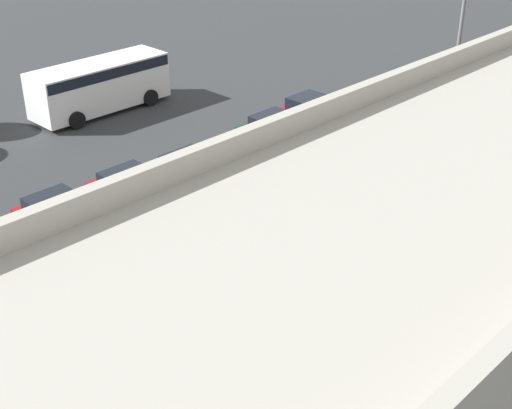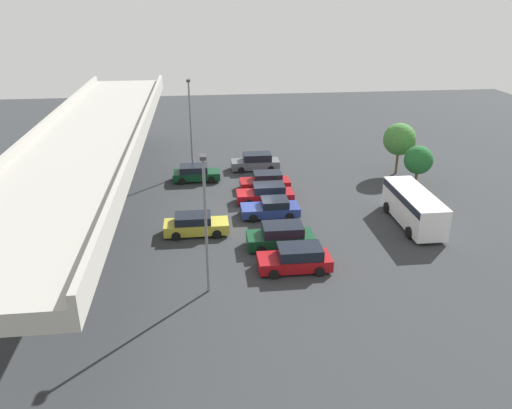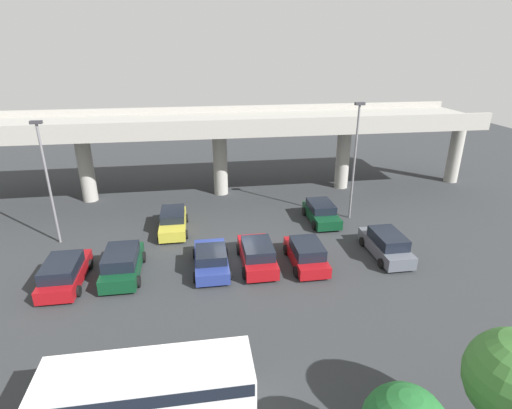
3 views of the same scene
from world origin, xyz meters
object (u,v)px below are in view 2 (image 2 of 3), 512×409
Objects in this scene: parked_car_1 at (281,236)px; shuttle_bus at (414,205)px; lamp_post_mid_lot at (190,120)px; parked_car_7 at (256,162)px; lamp_post_near_aisle at (205,216)px; parked_car_3 at (271,208)px; parked_car_5 at (266,181)px; parked_car_2 at (195,225)px; tree_front_centre at (399,139)px; parked_car_6 at (196,173)px; parked_car_0 at (296,259)px; parked_car_4 at (266,194)px; tree_front_left at (418,160)px.

shuttle_bus is (2.56, -10.55, 0.72)m from parked_car_1.
parked_car_7 is at bearing -89.57° from lamp_post_mid_lot.
parked_car_3 is at bearing -26.85° from lamp_post_near_aisle.
parked_car_7 reaches higher than parked_car_5.
parked_car_2 is 0.94× the size of tree_front_centre.
parked_car_6 is (11.30, -0.03, -0.02)m from parked_car_2.
shuttle_bus is at bearing 164.88° from tree_front_centre.
parked_car_4 is at bearing -87.68° from parked_car_0.
parked_car_7 is at bearing -90.22° from parked_car_3.
parked_car_1 is 0.98× the size of parked_car_2.
parked_car_7 is 17.44m from shuttle_bus.
parked_car_3 is (5.22, -0.06, -0.14)m from parked_car_1.
lamp_post_near_aisle is at bearing 76.34° from parked_car_7.
parked_car_2 is 1.22× the size of tree_front_left.
parked_car_1 is 8.27m from lamp_post_near_aisle.
parked_car_3 is at bearing -151.15° from lamp_post_mid_lot.
parked_car_3 is at bearing 86.72° from parked_car_5.
parked_car_3 is 13.61m from lamp_post_mid_lot.
parked_car_0 is at bearing -161.35° from lamp_post_mid_lot.
parked_car_2 is at bearing 42.18° from parked_car_4.
parked_car_6 is at bearing -173.26° from lamp_post_mid_lot.
parked_car_3 is at bearing -90.65° from parked_car_1.
parked_car_4 is 15.01m from tree_front_centre.
parked_car_4 is at bearing -89.23° from parked_car_3.
parked_car_1 is at bearing 89.85° from parked_car_4.
tree_front_left is at bearing -11.00° from parked_car_6.
parked_car_1 is 17.41m from tree_front_left.
parked_car_5 is at bearing 93.11° from parked_car_7.
parked_car_1 is at bearing 89.35° from parked_car_3.
parked_car_0 is 11.60m from shuttle_bus.
lamp_post_mid_lot reaches higher than parked_car_2.
lamp_post_mid_lot is at bearing 2.67° from lamp_post_near_aisle.
parked_car_6 is (14.02, 5.84, -0.09)m from parked_car_1.
tree_front_left is at bearing -171.49° from parked_car_4.
parked_car_6 is 20.32m from tree_front_left.
parked_car_0 is 8.35m from parked_car_3.
parked_car_7 reaches higher than parked_car_4.
parked_car_4 is 1.09× the size of parked_car_6.
lamp_post_near_aisle reaches higher than parked_car_4.
tree_front_centre reaches higher than parked_car_2.
parked_car_1 reaches higher than parked_car_5.
parked_car_1 is 19.61m from tree_front_centre.
shuttle_bus reaches higher than parked_car_3.
tree_front_left is (7.44, -19.90, 1.80)m from parked_car_2.
parked_car_4 is (8.06, -0.02, -0.05)m from parked_car_1.
parked_car_3 is 1.05× the size of parked_car_6.
parked_car_1 is 8.06m from parked_car_4.
shuttle_bus is 0.81× the size of lamp_post_mid_lot.
parked_car_7 is (2.48, -5.95, 0.07)m from parked_car_6.
tree_front_centre reaches higher than parked_car_7.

